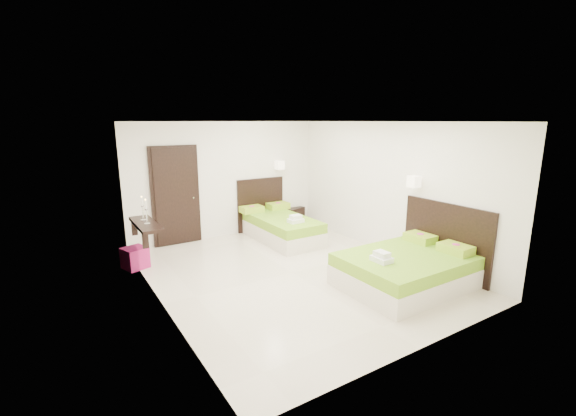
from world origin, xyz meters
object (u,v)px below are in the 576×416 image
bed_single (280,225)px  nightstand (292,216)px  bed_double (409,267)px  ottoman (135,258)px

bed_single → nightstand: size_ratio=4.06×
bed_single → bed_double: bed_single is taller
nightstand → bed_single: bearing=-152.5°
bed_double → ottoman: (-3.61, 3.14, -0.11)m
ottoman → nightstand: bearing=14.2°
bed_double → ottoman: bearing=139.0°
bed_double → nightstand: 4.19m
bed_double → ottoman: 4.79m
nightstand → ottoman: bearing=177.0°
bed_single → bed_double: bearing=-81.6°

